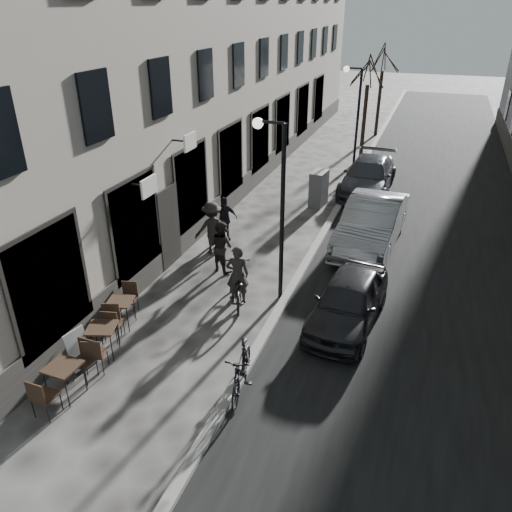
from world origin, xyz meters
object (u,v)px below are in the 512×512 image
Objects in this scene: bistro_set_c at (121,310)px; sign_board at (80,353)px; streetlamp_far at (355,110)px; car_near at (348,301)px; bistro_set_a at (65,378)px; streetlamp_near at (277,193)px; tree_near at (369,69)px; tree_far at (384,58)px; bicycle at (238,285)px; pedestrian_near at (221,246)px; car_mid at (372,223)px; utility_cabinet at (319,189)px; moped at (241,369)px; pedestrian_far at (224,219)px; car_far at (368,176)px; bistro_set_b at (103,338)px; pedestrian_mid at (212,228)px.

bistro_set_c is 1.77m from sign_board.
car_near is (2.22, -12.62, -2.49)m from streetlamp_far.
streetlamp_far is at bearing 82.56° from bistro_set_a.
streetlamp_near reaches higher than bistro_set_a.
tree_far is at bearing 90.00° from tree_near.
bicycle is at bearing -174.75° from car_near.
pedestrian_near is (-2.07, -11.06, -2.32)m from streetlamp_far.
streetlamp_far is at bearing 90.00° from streetlamp_near.
utility_cabinet is at bearing 133.31° from car_mid.
tree_far reaches higher than moped.
sign_board is 5.64m from pedestrian_near.
pedestrian_near is 0.43× the size of car_near.
streetlamp_far is 3.36m from tree_near.
tree_far reaches higher than pedestrian_far.
car_mid is (2.03, -10.61, -3.82)m from tree_near.
tree_near reaches higher than bistro_set_c.
sign_board is (-3.29, -4.55, -2.76)m from streetlamp_near.
streetlamp_far is 17.09m from sign_board.
tree_near is 1.13× the size of car_far.
pedestrian_far is 0.41× the size of car_near.
bistro_set_b is at bearing -127.54° from streetlamp_near.
pedestrian_near reaches higher than moped.
bistro_set_b is 14.55m from car_far.
bistro_set_b is 0.90× the size of moped.
bistro_set_a reaches higher than bistro_set_c.
streetlamp_near is 3.11× the size of bistro_set_a.
bicycle reaches higher than bistro_set_c.
utility_cabinet is at bearing 26.47° from pedestrian_far.
pedestrian_near reaches higher than utility_cabinet.
bistro_set_c is at bearing 99.82° from bistro_set_a.
bistro_set_b is 6.24m from car_near.
utility_cabinet is 0.29× the size of car_far.
bicycle is at bearing 68.80° from sign_board.
pedestrian_near is at bearing 58.20° from bistro_set_c.
sign_board is at bearing 37.22° from bicycle.
car_far is (4.03, 7.96, -0.18)m from pedestrian_mid.
car_far is (-1.05, 10.58, 0.07)m from car_near.
tree_near is at bearing 102.59° from car_near.
car_far is (4.07, 6.85, -0.07)m from pedestrian_far.
pedestrian_mid reaches higher than pedestrian_near.
bistro_set_a is 11.07m from car_mid.
car_mid is at bearing -83.04° from tree_far.
bistro_set_b is at bearing -117.96° from car_mid.
car_near is (5.54, 2.16, 0.20)m from bistro_set_c.
car_far is at bearing -87.68° from pedestrian_near.
streetlamp_far is 1.01× the size of car_far.
streetlamp_near is 5.15× the size of sign_board.
bistro_set_a is 0.32× the size of car_mid.
car_mid is 2.75× the size of moped.
streetlamp_far reaches higher than bicycle.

